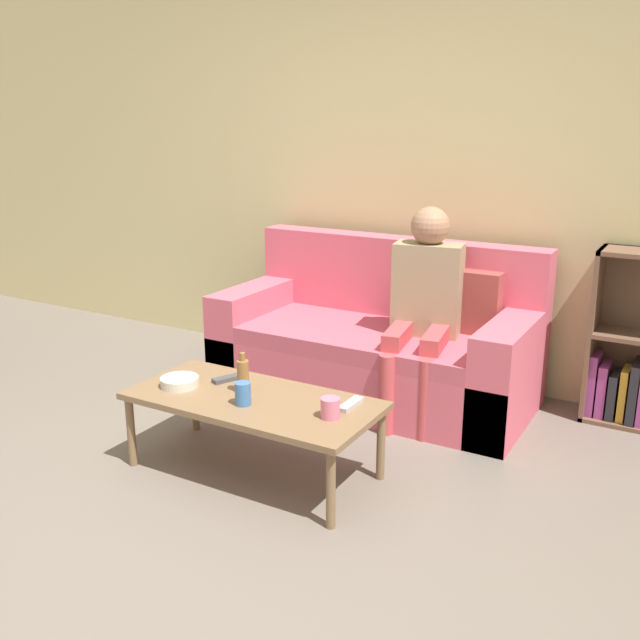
{
  "coord_description": "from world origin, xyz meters",
  "views": [
    {
      "loc": [
        1.81,
        -1.89,
        1.66
      ],
      "look_at": [
        0.03,
        1.2,
        0.62
      ],
      "focal_mm": 40.0,
      "sensor_mm": 36.0,
      "label": 1
    }
  ],
  "objects_px": {
    "tv_remote_1": "(229,378)",
    "coffee_table": "(253,404)",
    "cup_far": "(330,408)",
    "couch": "(377,347)",
    "tv_remote_0": "(351,404)",
    "snack_bowl": "(180,382)",
    "person_adult": "(424,296)",
    "cup_near": "(243,394)",
    "bottle": "(243,376)"
  },
  "relations": [
    {
      "from": "tv_remote_1",
      "to": "coffee_table",
      "type": "bearing_deg",
      "value": -4.25
    },
    {
      "from": "cup_far",
      "to": "couch",
      "type": "bearing_deg",
      "value": 105.97
    },
    {
      "from": "tv_remote_0",
      "to": "coffee_table",
      "type": "bearing_deg",
      "value": -162.67
    },
    {
      "from": "coffee_table",
      "to": "snack_bowl",
      "type": "distance_m",
      "value": 0.4
    },
    {
      "from": "person_adult",
      "to": "cup_near",
      "type": "bearing_deg",
      "value": -117.79
    },
    {
      "from": "couch",
      "to": "cup_far",
      "type": "bearing_deg",
      "value": -74.03
    },
    {
      "from": "snack_bowl",
      "to": "couch",
      "type": "bearing_deg",
      "value": 69.15
    },
    {
      "from": "cup_near",
      "to": "bottle",
      "type": "relative_size",
      "value": 0.54
    },
    {
      "from": "snack_bowl",
      "to": "bottle",
      "type": "distance_m",
      "value": 0.33
    },
    {
      "from": "cup_far",
      "to": "tv_remote_0",
      "type": "distance_m",
      "value": 0.16
    },
    {
      "from": "coffee_table",
      "to": "tv_remote_1",
      "type": "xyz_separation_m",
      "value": [
        -0.23,
        0.12,
        0.05
      ]
    },
    {
      "from": "coffee_table",
      "to": "bottle",
      "type": "bearing_deg",
      "value": 156.12
    },
    {
      "from": "cup_near",
      "to": "cup_far",
      "type": "distance_m",
      "value": 0.42
    },
    {
      "from": "person_adult",
      "to": "snack_bowl",
      "type": "distance_m",
      "value": 1.43
    },
    {
      "from": "cup_near",
      "to": "bottle",
      "type": "bearing_deg",
      "value": 125.44
    },
    {
      "from": "tv_remote_0",
      "to": "bottle",
      "type": "relative_size",
      "value": 0.86
    },
    {
      "from": "snack_bowl",
      "to": "cup_near",
      "type": "bearing_deg",
      "value": -4.66
    },
    {
      "from": "couch",
      "to": "bottle",
      "type": "height_order",
      "value": "couch"
    },
    {
      "from": "person_adult",
      "to": "tv_remote_1",
      "type": "bearing_deg",
      "value": -132.59
    },
    {
      "from": "cup_near",
      "to": "snack_bowl",
      "type": "bearing_deg",
      "value": 175.34
    },
    {
      "from": "snack_bowl",
      "to": "coffee_table",
      "type": "bearing_deg",
      "value": 8.45
    },
    {
      "from": "snack_bowl",
      "to": "bottle",
      "type": "bearing_deg",
      "value": 16.16
    },
    {
      "from": "snack_bowl",
      "to": "person_adult",
      "type": "bearing_deg",
      "value": 55.62
    },
    {
      "from": "coffee_table",
      "to": "cup_far",
      "type": "xyz_separation_m",
      "value": [
        0.43,
        -0.02,
        0.08
      ]
    },
    {
      "from": "cup_near",
      "to": "tv_remote_0",
      "type": "distance_m",
      "value": 0.49
    },
    {
      "from": "cup_far",
      "to": "tv_remote_1",
      "type": "distance_m",
      "value": 0.67
    },
    {
      "from": "couch",
      "to": "tv_remote_1",
      "type": "xyz_separation_m",
      "value": [
        -0.31,
        -1.06,
        0.09
      ]
    },
    {
      "from": "cup_far",
      "to": "tv_remote_0",
      "type": "bearing_deg",
      "value": 82.29
    },
    {
      "from": "couch",
      "to": "cup_far",
      "type": "height_order",
      "value": "couch"
    },
    {
      "from": "couch",
      "to": "tv_remote_0",
      "type": "relative_size",
      "value": 10.94
    },
    {
      "from": "tv_remote_1",
      "to": "bottle",
      "type": "bearing_deg",
      "value": -6.39
    },
    {
      "from": "coffee_table",
      "to": "snack_bowl",
      "type": "height_order",
      "value": "snack_bowl"
    },
    {
      "from": "coffee_table",
      "to": "tv_remote_0",
      "type": "bearing_deg",
      "value": 16.53
    },
    {
      "from": "tv_remote_0",
      "to": "snack_bowl",
      "type": "xyz_separation_m",
      "value": [
        -0.84,
        -0.19,
        0.01
      ]
    },
    {
      "from": "person_adult",
      "to": "tv_remote_1",
      "type": "height_order",
      "value": "person_adult"
    },
    {
      "from": "person_adult",
      "to": "tv_remote_1",
      "type": "relative_size",
      "value": 6.7
    },
    {
      "from": "cup_near",
      "to": "tv_remote_1",
      "type": "distance_m",
      "value": 0.33
    },
    {
      "from": "cup_near",
      "to": "cup_far",
      "type": "xyz_separation_m",
      "value": [
        0.41,
        0.07,
        -0.01
      ]
    },
    {
      "from": "coffee_table",
      "to": "tv_remote_1",
      "type": "bearing_deg",
      "value": 151.45
    },
    {
      "from": "cup_far",
      "to": "tv_remote_1",
      "type": "height_order",
      "value": "cup_far"
    },
    {
      "from": "coffee_table",
      "to": "cup_near",
      "type": "xyz_separation_m",
      "value": [
        0.01,
        -0.09,
        0.09
      ]
    },
    {
      "from": "bottle",
      "to": "cup_far",
      "type": "bearing_deg",
      "value": -6.08
    },
    {
      "from": "person_adult",
      "to": "snack_bowl",
      "type": "relative_size",
      "value": 6.31
    },
    {
      "from": "coffee_table",
      "to": "person_adult",
      "type": "height_order",
      "value": "person_adult"
    },
    {
      "from": "person_adult",
      "to": "tv_remote_1",
      "type": "xyz_separation_m",
      "value": [
        -0.63,
        -0.98,
        -0.29
      ]
    },
    {
      "from": "tv_remote_1",
      "to": "person_adult",
      "type": "bearing_deg",
      "value": 81.36
    },
    {
      "from": "tv_remote_1",
      "to": "bottle",
      "type": "height_order",
      "value": "bottle"
    },
    {
      "from": "couch",
      "to": "bottle",
      "type": "distance_m",
      "value": 1.17
    },
    {
      "from": "cup_far",
      "to": "tv_remote_0",
      "type": "height_order",
      "value": "cup_far"
    },
    {
      "from": "person_adult",
      "to": "bottle",
      "type": "bearing_deg",
      "value": -123.8
    }
  ]
}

